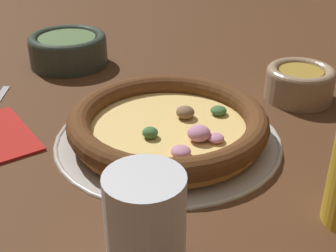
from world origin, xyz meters
TOP-DOWN VIEW (x-y plane):
  - ground_plane at (0.00, 0.00)m, footprint 3.00×3.00m
  - pizza_tray at (0.00, 0.00)m, footprint 0.33×0.33m
  - pizza at (-0.00, -0.00)m, footprint 0.29×0.29m
  - bowl_near at (-0.10, -0.24)m, footprint 0.11×0.11m
  - bowl_far at (0.33, -0.13)m, footprint 0.15×0.15m
  - drinking_cup at (-0.13, 0.22)m, footprint 0.08×0.08m

SIDE VIEW (x-z plane):
  - ground_plane at x=0.00m, z-range 0.00..0.00m
  - pizza_tray at x=0.00m, z-range 0.00..0.01m
  - pizza at x=0.00m, z-range 0.01..0.05m
  - bowl_near at x=-0.10m, z-range 0.00..0.06m
  - bowl_far at x=0.33m, z-range 0.00..0.06m
  - drinking_cup at x=-0.13m, z-range 0.00..0.11m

